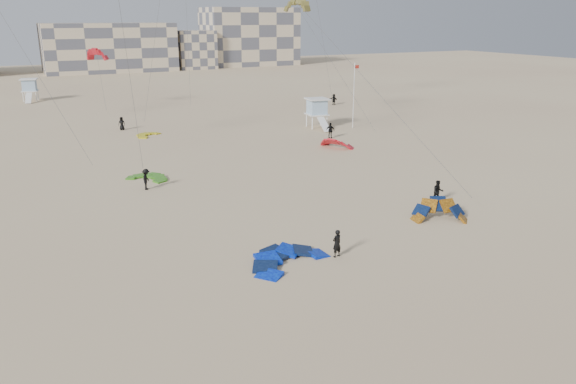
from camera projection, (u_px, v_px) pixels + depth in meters
name	position (u px, v px, depth m)	size (l,w,h in m)	color
ground	(338.00, 278.00, 30.31)	(320.00, 320.00, 0.00)	#D0B98C
kite_ground_blue	(288.00, 262.00, 32.30)	(4.66, 4.82, 0.94)	blue
kite_ground_orange	(439.00, 220.00, 39.06)	(3.71, 3.02, 2.26)	orange
kite_ground_green	(148.00, 179.00, 48.84)	(3.38, 3.58, 0.48)	#459E22
kite_ground_red_far	(336.00, 147.00, 60.64)	(3.58, 3.37, 1.73)	red
kite_ground_yellow	(148.00, 136.00, 66.53)	(3.03, 3.18, 0.40)	#DEF214
kitesurfer_main	(337.00, 243.00, 32.79)	(0.62, 0.40, 1.69)	black
kitesurfer_b	(438.00, 192.00, 42.43)	(0.84, 0.66, 1.74)	black
kitesurfer_c	(146.00, 179.00, 45.64)	(1.12, 0.64, 1.74)	black
kitesurfer_d	(330.00, 131.00, 64.97)	(1.07, 0.44, 1.82)	black
kitesurfer_e	(122.00, 123.00, 69.75)	(0.81, 0.53, 1.65)	black
kitesurfer_f	(334.00, 99.00, 89.71)	(1.61, 0.51, 1.73)	black
kite_fly_olive	(297.00, 6.00, 68.83)	(5.80, 15.35, 15.14)	brown
kite_fly_red	(97.00, 55.00, 83.57)	(4.89, 10.68, 8.51)	red
lifeguard_tower_near	(317.00, 113.00, 71.07)	(2.91, 5.22, 3.70)	white
lifeguard_tower_far	(30.00, 90.00, 93.51)	(3.05, 5.29, 3.69)	white
flagpole	(354.00, 94.00, 70.28)	(0.66, 0.10, 8.10)	white
condo_mid	(109.00, 47.00, 143.91)	(32.00, 16.00, 12.00)	beige
condo_east	(250.00, 37.00, 161.97)	(26.00, 14.00, 16.00)	beige
condo_fill_right	(194.00, 50.00, 151.82)	(10.00, 10.00, 10.00)	beige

